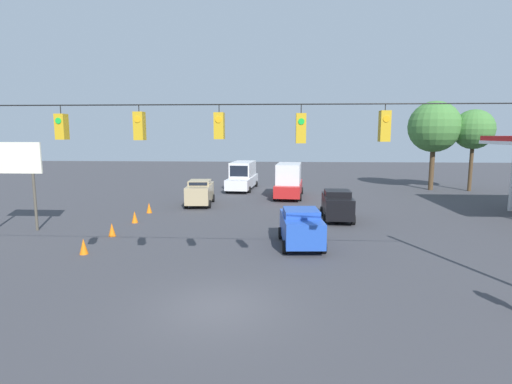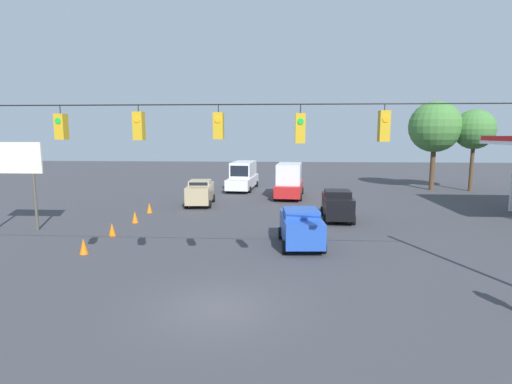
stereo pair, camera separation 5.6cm
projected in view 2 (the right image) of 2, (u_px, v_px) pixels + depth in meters
The scene contains 14 objects.
ground_plane at pixel (217, 307), 13.15m from camera, with size 140.00×140.00×0.00m, color #3D3D42.
overhead_signal_span at pixel (221, 160), 13.23m from camera, with size 23.15×0.38×7.50m.
sedan_blue_crossing_near at pixel (301, 227), 20.28m from camera, with size 2.31×4.29×1.90m.
box_truck_red_oncoming_deep at pixel (289, 181), 35.81m from camera, with size 2.84×6.53×3.06m.
sedan_tan_withflow_far at pixel (200, 192), 32.02m from camera, with size 2.24×4.61×2.01m.
box_truck_white_withflow_deep at pixel (243, 176), 41.14m from camera, with size 2.89×7.42×2.83m.
sedan_black_oncoming_far at pixel (337, 205), 26.39m from camera, with size 2.11×4.19×1.99m.
traffic_cone_nearest at pixel (84, 246), 18.96m from camera, with size 0.40×0.40×0.75m, color orange.
traffic_cone_second at pixel (112, 230), 22.26m from camera, with size 0.40×0.40×0.75m, color orange.
traffic_cone_third at pixel (135, 217), 25.68m from camera, with size 0.40×0.40×0.75m, color orange.
traffic_cone_fourth at pixel (149, 208), 28.88m from camera, with size 0.40×0.40×0.75m, color orange.
roadside_billboard at pixel (11, 166), 23.24m from camera, with size 3.81×0.16×5.20m.
tree_horizon_left at pixel (474, 130), 39.16m from camera, with size 3.89×3.89×8.07m.
tree_horizon_right at pixel (435, 127), 39.94m from camera, with size 5.09×5.09×8.95m.
Camera 2 is at (-2.04, 12.36, 5.66)m, focal length 28.00 mm.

